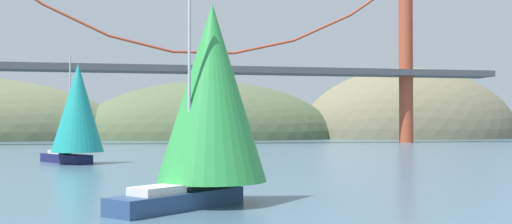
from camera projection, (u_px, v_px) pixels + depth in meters
The scene contains 6 objects.
headland_right at pixel (408, 138), 162.16m from camera, with size 60.96×44.00×38.40m, color #6B664C.
headland_center at pixel (208, 139), 152.17m from camera, with size 67.04×44.00×29.46m, color #4C5B3D.
suspension_bridge at pixel (204, 64), 112.24m from camera, with size 117.97×6.00×33.85m.
sailboat_green_sail at pixel (211, 96), 28.18m from camera, with size 8.61×8.23×9.95m.
sailboat_teal_sail at pixel (77, 110), 56.25m from camera, with size 7.49×8.71×10.48m.
channel_buoy at pixel (223, 167), 46.57m from camera, with size 1.10×1.10×2.64m.
Camera 1 is at (-10.58, -16.98, 3.80)m, focal length 41.54 mm.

